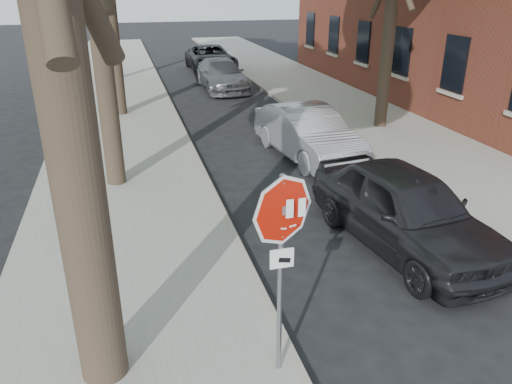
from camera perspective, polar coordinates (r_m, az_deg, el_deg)
ground at (r=6.94m, az=8.38°, el=-18.90°), size 120.00×120.00×0.00m
sidewalk_left at (r=17.29m, az=-15.41°, el=6.92°), size 4.00×55.00×0.12m
sidewalk_right at (r=19.15m, az=11.12°, el=8.83°), size 4.00×55.00×0.12m
curb_left at (r=17.38m, az=-8.62°, el=7.59°), size 0.12×55.00×0.13m
curb_right at (r=18.36m, az=5.27°, el=8.58°), size 0.12×55.00×0.13m
stop_sign at (r=5.58m, az=2.97°, el=-5.50°), size 0.76×0.34×2.61m
car_a at (r=9.52m, az=16.70°, el=-1.88°), size 2.35×4.65×1.52m
car_b at (r=14.00m, az=5.93°, el=6.72°), size 2.02×4.48×1.42m
car_c at (r=23.34m, az=-3.98°, el=13.22°), size 1.98×4.63×1.33m
car_d at (r=28.35m, az=-5.18°, el=14.97°), size 2.31×4.98×1.38m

